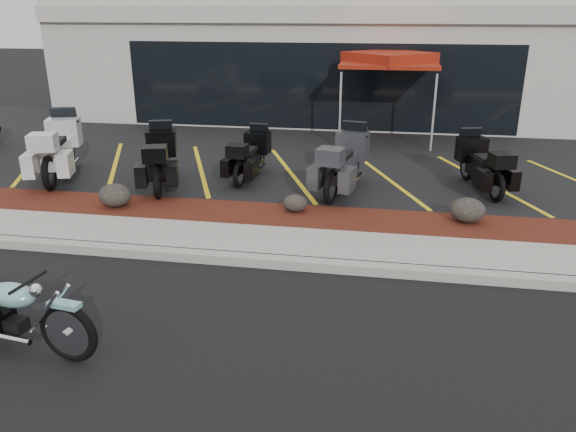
% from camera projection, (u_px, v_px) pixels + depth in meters
% --- Properties ---
extents(ground, '(90.00, 90.00, 0.00)m').
position_uv_depth(ground, '(226.00, 290.00, 8.02)').
color(ground, black).
rests_on(ground, ground).
extents(curb, '(24.00, 0.25, 0.15)m').
position_uv_depth(curb, '(242.00, 259.00, 8.82)').
color(curb, gray).
rests_on(curb, ground).
extents(sidewalk, '(24.00, 1.20, 0.15)m').
position_uv_depth(sidewalk, '(252.00, 242.00, 9.47)').
color(sidewalk, gray).
rests_on(sidewalk, ground).
extents(mulch_bed, '(24.00, 1.20, 0.16)m').
position_uv_depth(mulch_bed, '(266.00, 217.00, 10.58)').
color(mulch_bed, '#350E0C').
rests_on(mulch_bed, ground).
extents(upper_lot, '(26.00, 9.60, 0.15)m').
position_uv_depth(upper_lot, '(306.00, 150.00, 15.57)').
color(upper_lot, black).
rests_on(upper_lot, ground).
extents(dealership_building, '(18.00, 8.16, 4.00)m').
position_uv_depth(dealership_building, '(330.00, 59.00, 20.68)').
color(dealership_building, '#A39F93').
rests_on(dealership_building, ground).
extents(boulder_left, '(0.64, 0.53, 0.45)m').
position_uv_depth(boulder_left, '(115.00, 195.00, 10.84)').
color(boulder_left, black).
rests_on(boulder_left, mulch_bed).
extents(boulder_mid, '(0.46, 0.39, 0.33)m').
position_uv_depth(boulder_mid, '(295.00, 203.00, 10.59)').
color(boulder_mid, black).
rests_on(boulder_mid, mulch_bed).
extents(boulder_right, '(0.63, 0.53, 0.45)m').
position_uv_depth(boulder_right, '(467.00, 210.00, 10.05)').
color(boulder_right, black).
rests_on(boulder_right, mulch_bed).
extents(hero_cruiser, '(2.86, 1.09, 0.98)m').
position_uv_depth(hero_cruiser, '(67.00, 324.00, 6.24)').
color(hero_cruiser, '#75B6AC').
rests_on(hero_cruiser, ground).
extents(touring_white, '(1.68, 2.69, 1.47)m').
position_uv_depth(touring_white, '(67.00, 138.00, 13.32)').
color(touring_white, silver).
rests_on(touring_white, upper_lot).
extents(touring_black_front, '(1.49, 2.39, 1.30)m').
position_uv_depth(touring_black_front, '(162.00, 148.00, 12.67)').
color(touring_black_front, black).
rests_on(touring_black_front, upper_lot).
extents(touring_black_mid, '(0.92, 2.01, 1.14)m').
position_uv_depth(touring_black_mid, '(259.00, 147.00, 13.15)').
color(touring_black_mid, black).
rests_on(touring_black_mid, upper_lot).
extents(touring_grey, '(1.33, 2.45, 1.35)m').
position_uv_depth(touring_grey, '(354.00, 151.00, 12.31)').
color(touring_grey, '#333438').
rests_on(touring_grey, upper_lot).
extents(touring_black_rear, '(1.30, 2.20, 1.20)m').
position_uv_depth(touring_black_rear, '(468.00, 154.00, 12.38)').
color(touring_black_rear, black).
rests_on(touring_black_rear, upper_lot).
extents(traffic_cone, '(0.36, 0.36, 0.46)m').
position_uv_depth(traffic_cone, '(262.00, 143.00, 15.07)').
color(traffic_cone, '#D15C06').
rests_on(traffic_cone, upper_lot).
extents(popup_canopy, '(3.07, 3.07, 2.47)m').
position_uv_depth(popup_canopy, '(389.00, 61.00, 15.73)').
color(popup_canopy, silver).
rests_on(popup_canopy, upper_lot).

